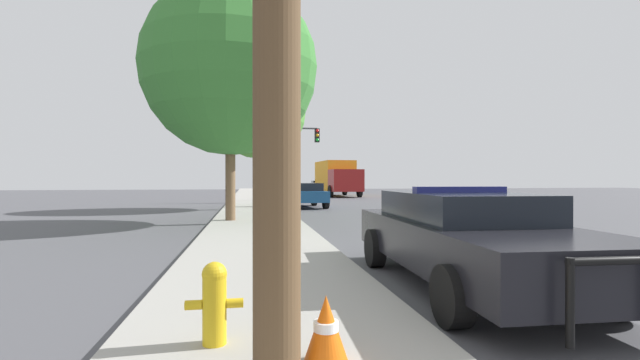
{
  "coord_description": "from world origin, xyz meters",
  "views": [
    {
      "loc": [
        -5.37,
        -6.32,
        1.56
      ],
      "look_at": [
        -1.07,
        19.39,
        1.45
      ],
      "focal_mm": 24.0,
      "sensor_mm": 36.0,
      "label": 1
    }
  ],
  "objects": [
    {
      "name": "traffic_cone",
      "position": [
        -4.78,
        -3.09,
        0.39
      ],
      "size": [
        0.36,
        0.36,
        0.52
      ],
      "color": "orange",
      "rests_on": "sidewalk_left"
    },
    {
      "name": "tree_sidewalk_mid",
      "position": [
        -4.87,
        15.38,
        4.91
      ],
      "size": [
        4.75,
        4.75,
        7.17
      ],
      "color": "#4C3823",
      "rests_on": "sidewalk_left"
    },
    {
      "name": "traffic_light",
      "position": [
        -2.84,
        21.28,
        3.55
      ],
      "size": [
        3.55,
        0.35,
        4.83
      ],
      "color": "#424247",
      "rests_on": "sidewalk_left"
    },
    {
      "name": "ground_plane",
      "position": [
        0.0,
        0.0,
        0.0
      ],
      "size": [
        110.0,
        110.0,
        0.0
      ],
      "primitive_type": "plane",
      "color": "#4F4F54"
    },
    {
      "name": "car_background_distant",
      "position": [
        1.54,
        35.18,
        0.71
      ],
      "size": [
        2.11,
        4.0,
        1.32
      ],
      "rotation": [
        0.0,
        0.0,
        -0.04
      ],
      "color": "#474C51",
      "rests_on": "ground_plane"
    },
    {
      "name": "sidewalk_left",
      "position": [
        -5.1,
        0.0,
        0.07
      ],
      "size": [
        3.0,
        110.0,
        0.13
      ],
      "color": "#A3A099",
      "rests_on": "ground_plane"
    },
    {
      "name": "box_truck",
      "position": [
        2.25,
        30.33,
        1.67
      ],
      "size": [
        2.97,
        7.67,
        3.07
      ],
      "rotation": [
        0.0,
        0.0,
        3.19
      ],
      "color": "maroon",
      "rests_on": "ground_plane"
    },
    {
      "name": "tree_sidewalk_near",
      "position": [
        -5.98,
        8.53,
        5.3
      ],
      "size": [
        5.93,
        5.93,
        8.15
      ],
      "color": "brown",
      "rests_on": "sidewalk_left"
    },
    {
      "name": "police_car",
      "position": [
        -2.28,
        -0.6,
        0.73
      ],
      "size": [
        2.25,
        5.19,
        1.43
      ],
      "rotation": [
        0.0,
        0.0,
        3.11
      ],
      "color": "black",
      "rests_on": "ground_plane"
    },
    {
      "name": "car_background_midblock",
      "position": [
        -2.4,
        16.31,
        0.71
      ],
      "size": [
        2.14,
        4.28,
        1.3
      ],
      "rotation": [
        0.0,
        0.0,
        0.08
      ],
      "color": "navy",
      "rests_on": "ground_plane"
    },
    {
      "name": "fire_hydrant",
      "position": [
        -5.66,
        -2.55,
        0.51
      ],
      "size": [
        0.49,
        0.21,
        0.71
      ],
      "color": "gold",
      "rests_on": "sidewalk_left"
    }
  ]
}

